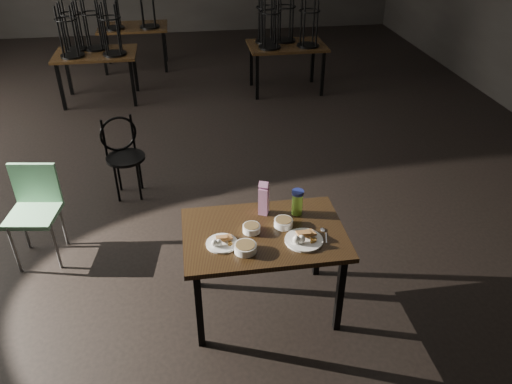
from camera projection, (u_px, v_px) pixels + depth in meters
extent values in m
plane|color=black|center=(175.00, 157.00, 6.24)|extent=(12.00, 12.00, 0.00)
cube|color=black|center=(264.00, 234.00, 3.69)|extent=(1.20, 0.80, 0.04)
cube|color=black|center=(199.00, 310.00, 3.56)|extent=(0.05, 0.05, 0.71)
cube|color=black|center=(340.00, 294.00, 3.69)|extent=(0.05, 0.05, 0.71)
cube|color=black|center=(195.00, 253.00, 4.10)|extent=(0.05, 0.05, 0.71)
cube|color=black|center=(318.00, 241.00, 4.23)|extent=(0.05, 0.05, 0.71)
cylinder|color=white|center=(222.00, 243.00, 3.56)|extent=(0.23, 0.23, 0.01)
cube|color=#956235|center=(222.00, 235.00, 3.56)|extent=(0.08, 0.08, 0.04)
cube|color=#956235|center=(226.00, 234.00, 3.57)|extent=(0.10, 0.10, 0.03)
ellipsoid|color=white|center=(214.00, 243.00, 3.51)|extent=(0.04, 0.04, 0.05)
ellipsoid|color=white|center=(219.00, 243.00, 3.51)|extent=(0.04, 0.04, 0.05)
cylinder|color=white|center=(304.00, 240.00, 3.59)|extent=(0.28, 0.28, 0.02)
cube|color=#956235|center=(304.00, 230.00, 3.59)|extent=(0.10, 0.10, 0.05)
cube|color=#956235|center=(308.00, 230.00, 3.60)|extent=(0.12, 0.12, 0.03)
ellipsoid|color=white|center=(296.00, 240.00, 3.52)|extent=(0.05, 0.05, 0.07)
ellipsoid|color=white|center=(302.00, 239.00, 3.53)|extent=(0.05, 0.05, 0.07)
cylinder|color=white|center=(251.00, 228.00, 3.68)|extent=(0.13, 0.13, 0.05)
cylinder|color=brown|center=(251.00, 226.00, 3.67)|extent=(0.11, 0.11, 0.01)
cylinder|color=white|center=(283.00, 223.00, 3.73)|extent=(0.14, 0.14, 0.06)
cylinder|color=brown|center=(284.00, 221.00, 3.72)|extent=(0.12, 0.12, 0.01)
cylinder|color=white|center=(245.00, 248.00, 3.48)|extent=(0.16, 0.16, 0.05)
cylinder|color=brown|center=(245.00, 246.00, 3.47)|extent=(0.14, 0.14, 0.01)
cube|color=#8C196D|center=(264.00, 201.00, 3.83)|extent=(0.09, 0.09, 0.23)
cube|color=#8C196D|center=(264.00, 186.00, 3.76)|extent=(0.09, 0.09, 0.07)
cylinder|color=#92DD41|center=(297.00, 204.00, 3.84)|extent=(0.09, 0.09, 0.18)
cylinder|color=navy|center=(298.00, 192.00, 3.79)|extent=(0.10, 0.10, 0.03)
ellipsoid|color=silver|center=(323.00, 230.00, 3.70)|extent=(0.05, 0.06, 0.01)
cube|color=silver|center=(326.00, 238.00, 3.62)|extent=(0.04, 0.12, 0.00)
cylinder|color=black|center=(126.00, 158.00, 5.26)|extent=(0.41, 0.41, 0.03)
torus|color=black|center=(118.00, 134.00, 5.28)|extent=(0.38, 0.16, 0.39)
cylinder|color=black|center=(140.00, 170.00, 5.50)|extent=(0.03, 0.03, 0.46)
cylinder|color=black|center=(118.00, 172.00, 5.47)|extent=(0.03, 0.03, 0.46)
cylinder|color=black|center=(117.00, 183.00, 5.28)|extent=(0.03, 0.03, 0.46)
cylinder|color=black|center=(139.00, 181.00, 5.31)|extent=(0.03, 0.03, 0.46)
cube|color=#71B084|center=(33.00, 215.00, 4.35)|extent=(0.47, 0.47, 0.04)
cube|color=#71B084|center=(35.00, 183.00, 4.39)|extent=(0.41, 0.09, 0.39)
cylinder|color=slate|center=(15.00, 250.00, 4.31)|extent=(0.03, 0.03, 0.47)
cylinder|color=slate|center=(56.00, 247.00, 4.35)|extent=(0.03, 0.03, 0.47)
cylinder|color=slate|center=(24.00, 227.00, 4.60)|extent=(0.03, 0.03, 0.47)
cylinder|color=slate|center=(63.00, 224.00, 4.64)|extent=(0.03, 0.03, 0.47)
cube|color=black|center=(95.00, 54.00, 7.45)|extent=(1.20, 0.80, 0.04)
cube|color=black|center=(61.00, 87.00, 7.32)|extent=(0.05, 0.05, 0.71)
cube|color=black|center=(133.00, 84.00, 7.45)|extent=(0.05, 0.05, 0.71)
cube|color=black|center=(68.00, 73.00, 7.86)|extent=(0.05, 0.05, 0.71)
cube|color=black|center=(135.00, 70.00, 7.99)|extent=(0.05, 0.05, 0.71)
cylinder|color=black|center=(73.00, 55.00, 7.27)|extent=(0.34, 0.34, 0.03)
torus|color=black|center=(66.00, 20.00, 7.00)|extent=(0.32, 0.32, 0.02)
cylinder|color=black|center=(76.00, 28.00, 7.17)|extent=(0.03, 0.03, 0.70)
cylinder|color=black|center=(62.00, 29.00, 7.15)|extent=(0.03, 0.03, 0.70)
cylinder|color=black|center=(59.00, 32.00, 6.98)|extent=(0.03, 0.03, 0.70)
cylinder|color=black|center=(74.00, 32.00, 7.01)|extent=(0.03, 0.03, 0.70)
cylinder|color=black|center=(115.00, 54.00, 7.35)|extent=(0.34, 0.34, 0.03)
torus|color=black|center=(109.00, 19.00, 7.08)|extent=(0.32, 0.32, 0.02)
cylinder|color=black|center=(119.00, 26.00, 7.25)|extent=(0.03, 0.03, 0.70)
cylinder|color=black|center=(105.00, 27.00, 7.22)|extent=(0.03, 0.03, 0.70)
cylinder|color=black|center=(103.00, 30.00, 7.06)|extent=(0.03, 0.03, 0.70)
cylinder|color=black|center=(117.00, 30.00, 7.08)|extent=(0.03, 0.03, 0.70)
cylinder|color=black|center=(96.00, 48.00, 7.58)|extent=(0.34, 0.34, 0.03)
torus|color=black|center=(91.00, 14.00, 7.32)|extent=(0.32, 0.32, 0.02)
cylinder|color=black|center=(100.00, 22.00, 7.48)|extent=(0.03, 0.03, 0.70)
cylinder|color=black|center=(86.00, 22.00, 7.46)|extent=(0.03, 0.03, 0.70)
cylinder|color=black|center=(84.00, 25.00, 7.29)|extent=(0.03, 0.03, 0.70)
cylinder|color=black|center=(98.00, 25.00, 7.32)|extent=(0.03, 0.03, 0.70)
cylinder|color=black|center=(76.00, 49.00, 7.55)|extent=(0.34, 0.34, 0.03)
torus|color=black|center=(70.00, 15.00, 7.28)|extent=(0.32, 0.32, 0.02)
cylinder|color=black|center=(79.00, 22.00, 7.45)|extent=(0.03, 0.03, 0.70)
cylinder|color=black|center=(66.00, 23.00, 7.42)|extent=(0.03, 0.03, 0.70)
cylinder|color=black|center=(63.00, 26.00, 7.26)|extent=(0.03, 0.03, 0.70)
cylinder|color=black|center=(77.00, 26.00, 7.28)|extent=(0.03, 0.03, 0.70)
cube|color=black|center=(287.00, 46.00, 7.82)|extent=(1.20, 0.80, 0.04)
cube|color=black|center=(257.00, 77.00, 7.68)|extent=(0.05, 0.05, 0.71)
cube|color=black|center=(323.00, 74.00, 7.82)|extent=(0.05, 0.05, 0.71)
cube|color=black|center=(251.00, 64.00, 8.22)|extent=(0.05, 0.05, 0.71)
cube|color=black|center=(313.00, 61.00, 8.35)|extent=(0.05, 0.05, 0.71)
cylinder|color=black|center=(270.00, 47.00, 7.63)|extent=(0.34, 0.34, 0.03)
torus|color=black|center=(270.00, 13.00, 7.37)|extent=(0.32, 0.32, 0.02)
cylinder|color=black|center=(275.00, 21.00, 7.53)|extent=(0.03, 0.03, 0.70)
cylinder|color=black|center=(262.00, 21.00, 7.51)|extent=(0.03, 0.03, 0.70)
cylinder|color=black|center=(265.00, 24.00, 7.34)|extent=(0.03, 0.03, 0.70)
cylinder|color=black|center=(278.00, 24.00, 7.37)|extent=(0.03, 0.03, 0.70)
cylinder|color=black|center=(308.00, 45.00, 7.71)|extent=(0.34, 0.34, 0.03)
torus|color=black|center=(310.00, 12.00, 7.44)|extent=(0.32, 0.32, 0.02)
cylinder|color=black|center=(314.00, 19.00, 7.61)|extent=(0.03, 0.03, 0.70)
cylinder|color=black|center=(301.00, 20.00, 7.59)|extent=(0.03, 0.03, 0.70)
cylinder|color=black|center=(304.00, 23.00, 7.42)|extent=(0.03, 0.03, 0.70)
cylinder|color=black|center=(317.00, 22.00, 7.44)|extent=(0.03, 0.03, 0.70)
cylinder|color=black|center=(285.00, 40.00, 7.95)|extent=(0.34, 0.34, 0.03)
torus|color=black|center=(286.00, 8.00, 7.68)|extent=(0.32, 0.32, 0.02)
cylinder|color=black|center=(290.00, 15.00, 7.85)|extent=(0.03, 0.03, 0.70)
cylinder|color=black|center=(278.00, 15.00, 7.82)|extent=(0.03, 0.03, 0.70)
cylinder|color=black|center=(280.00, 18.00, 7.66)|extent=(0.03, 0.03, 0.70)
cylinder|color=black|center=(293.00, 18.00, 7.68)|extent=(0.03, 0.03, 0.70)
cylinder|color=black|center=(266.00, 41.00, 7.91)|extent=(0.34, 0.34, 0.03)
torus|color=black|center=(266.00, 8.00, 7.64)|extent=(0.32, 0.32, 0.02)
cylinder|color=black|center=(271.00, 16.00, 7.81)|extent=(0.03, 0.03, 0.70)
cylinder|color=black|center=(259.00, 16.00, 7.78)|extent=(0.03, 0.03, 0.70)
cylinder|color=black|center=(261.00, 19.00, 7.62)|extent=(0.03, 0.03, 0.70)
cylinder|color=black|center=(274.00, 19.00, 7.64)|extent=(0.03, 0.03, 0.70)
cube|color=black|center=(133.00, 27.00, 8.78)|extent=(1.20, 0.80, 0.04)
cube|color=black|center=(104.00, 55.00, 8.65)|extent=(0.05, 0.05, 0.71)
cube|color=black|center=(165.00, 52.00, 8.78)|extent=(0.05, 0.05, 0.71)
cube|color=black|center=(108.00, 45.00, 9.18)|extent=(0.05, 0.05, 0.71)
cube|color=black|center=(165.00, 42.00, 9.31)|extent=(0.05, 0.05, 0.71)
cylinder|color=black|center=(114.00, 28.00, 8.60)|extent=(0.34, 0.34, 0.03)
cylinder|color=black|center=(118.00, 4.00, 8.50)|extent=(0.03, 0.03, 0.70)
cylinder|color=black|center=(106.00, 5.00, 8.47)|extent=(0.03, 0.03, 0.70)
cylinder|color=black|center=(104.00, 7.00, 8.31)|extent=(0.03, 0.03, 0.70)
cylinder|color=black|center=(117.00, 7.00, 8.33)|extent=(0.03, 0.03, 0.70)
cylinder|color=black|center=(150.00, 27.00, 8.67)|extent=(0.34, 0.34, 0.03)
cylinder|color=black|center=(153.00, 3.00, 8.57)|extent=(0.03, 0.03, 0.70)
cylinder|color=black|center=(142.00, 4.00, 8.55)|extent=(0.03, 0.03, 0.70)
cylinder|color=black|center=(141.00, 6.00, 8.38)|extent=(0.03, 0.03, 0.70)
cylinder|color=black|center=(153.00, 6.00, 8.41)|extent=(0.03, 0.03, 0.70)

